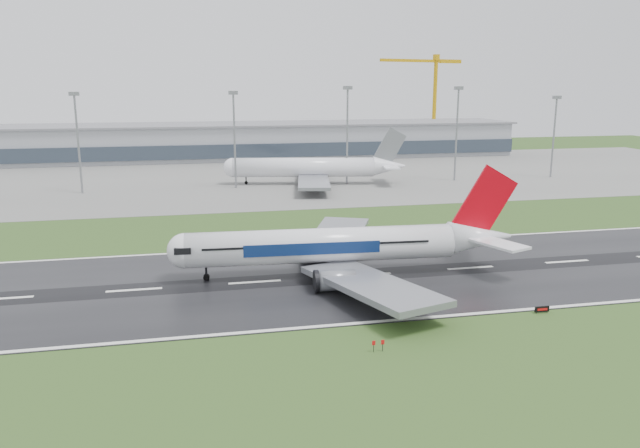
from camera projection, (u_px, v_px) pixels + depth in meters
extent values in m
plane|color=#294619|center=(367.00, 275.00, 110.20)|extent=(520.00, 520.00, 0.00)
cube|color=black|center=(367.00, 275.00, 110.19)|extent=(400.00, 45.00, 0.10)
cube|color=slate|center=(272.00, 176.00, 229.38)|extent=(400.00, 130.00, 0.08)
cube|color=gray|center=(254.00, 141.00, 284.94)|extent=(240.00, 36.00, 15.00)
cylinder|color=gray|center=(78.00, 145.00, 189.37)|extent=(0.64, 0.64, 29.87)
cylinder|color=gray|center=(235.00, 142.00, 199.09)|extent=(0.64, 0.64, 30.03)
cylinder|color=gray|center=(347.00, 138.00, 206.58)|extent=(0.64, 0.64, 31.54)
cylinder|color=gray|center=(456.00, 136.00, 214.62)|extent=(0.64, 0.64, 31.38)
cylinder|color=gray|center=(554.00, 139.00, 222.67)|extent=(0.64, 0.64, 28.12)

